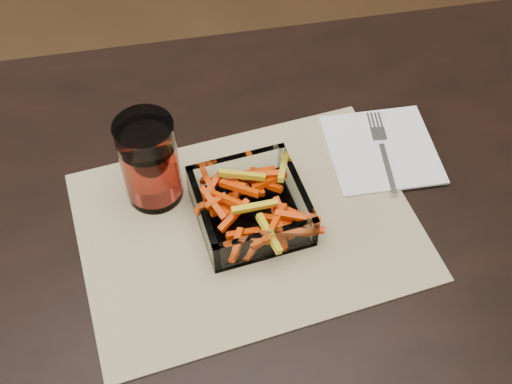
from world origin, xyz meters
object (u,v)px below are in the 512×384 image
glass_bowl (251,208)px  tumbler (150,164)px  fork (382,149)px  dining_table (216,289)px

glass_bowl → tumbler: 0.15m
tumbler → fork: (0.34, 0.01, -0.06)m
dining_table → fork: (0.28, 0.13, 0.10)m
glass_bowl → tumbler: size_ratio=1.15×
fork → dining_table: bearing=-148.1°
dining_table → tumbler: (-0.06, 0.12, 0.15)m
dining_table → tumbler: bearing=117.9°
glass_bowl → tumbler: bearing=151.3°
tumbler → fork: size_ratio=0.85×
glass_bowl → fork: bearing=21.1°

